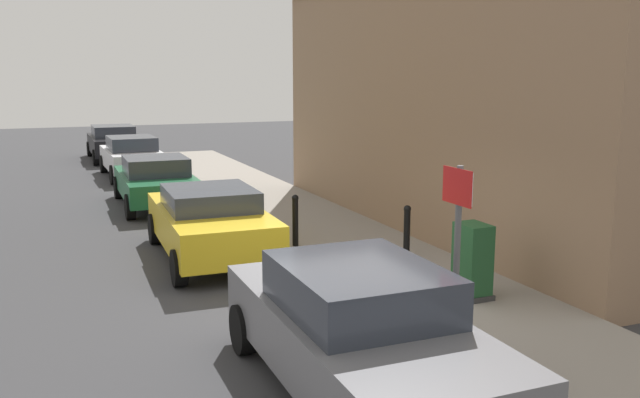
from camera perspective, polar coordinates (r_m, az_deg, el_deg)
The scene contains 12 objects.
ground at distance 10.13m, azimuth 1.45°, elevation -9.78°, with size 80.00×80.00×0.00m, color #38383A.
sidewalk at distance 16.11m, azimuth -1.37°, elevation -1.81°, with size 2.80×30.00×0.15m, color gray.
corner_building at distance 16.69m, azimuth 17.10°, elevation 12.26°, with size 7.07×12.48×8.30m.
car_grey at distance 7.43m, azimuth 3.29°, elevation -11.11°, with size 1.91×4.42×1.52m.
car_yellow at distance 13.09m, azimuth -9.31°, elevation -1.87°, with size 2.06×4.26×1.39m.
car_green at distance 18.61m, azimuth -13.78°, elevation 1.53°, with size 1.98×4.23×1.36m.
car_white at distance 24.18m, azimuth -15.69°, elevation 3.54°, with size 1.91×4.08×1.41m.
car_black at distance 29.37m, azimuth -17.12°, elevation 4.66°, with size 1.95×4.48×1.43m.
utility_cabinet at distance 10.53m, azimuth 12.80°, elevation -5.36°, with size 0.46×0.61×1.15m.
bollard_near_cabinet at distance 12.34m, azimuth 7.39°, elevation -2.73°, with size 0.14×0.14×1.04m.
bollard_far_kerb at distance 13.30m, azimuth -2.11°, elevation -1.68°, with size 0.14×0.14×1.04m.
street_sign at distance 8.29m, azimuth 11.57°, elevation -2.61°, with size 0.08×0.60×2.30m.
Camera 1 is at (-3.88, -8.67, 3.52)m, focal length 37.67 mm.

